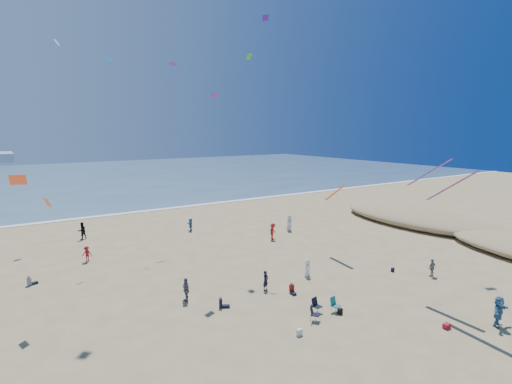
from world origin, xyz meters
TOP-DOWN VIEW (x-y plane):
  - ocean at (0.00, 95.00)m, footprint 220.00×100.00m
  - surf_line at (0.00, 45.00)m, footprint 220.00×1.20m
  - standing_flyers at (5.43, 16.91)m, footprint 36.86×36.38m
  - seated_group at (0.62, 6.00)m, footprint 17.15×29.41m
  - chair_cluster at (5.58, 5.46)m, footprint 2.77×1.58m
  - white_tote at (2.63, 4.29)m, footprint 0.35×0.20m
  - black_backpack at (6.65, 4.96)m, footprint 0.30×0.22m
  - cooler at (10.72, -0.02)m, footprint 0.45×0.30m
  - navy_bag at (16.18, 8.19)m, footprint 0.28×0.18m
  - kites_aloft at (8.27, 13.36)m, footprint 47.29×40.42m

SIDE VIEW (x-z plane):
  - ocean at x=0.00m, z-range 0.00..0.06m
  - surf_line at x=0.00m, z-range 0.00..0.08m
  - cooler at x=10.72m, z-range 0.00..0.30m
  - navy_bag at x=16.18m, z-range 0.00..0.34m
  - black_backpack at x=6.65m, z-range 0.00..0.38m
  - white_tote at x=2.63m, z-range 0.00..0.40m
  - seated_group at x=0.62m, z-range 0.00..0.84m
  - chair_cluster at x=5.58m, z-range 0.00..1.00m
  - standing_flyers at x=5.43m, z-range -0.09..1.83m
  - kites_aloft at x=8.27m, z-range -0.57..26.89m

